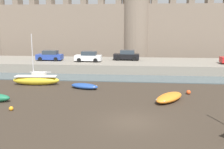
# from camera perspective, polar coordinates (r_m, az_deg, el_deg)

# --- Properties ---
(ground_plane) EXTENTS (160.00, 160.00, 0.00)m
(ground_plane) POSITION_cam_1_polar(r_m,az_deg,el_deg) (19.65, 4.34, -10.22)
(ground_plane) COLOR #382D23
(water_channel) EXTENTS (80.00, 4.50, 0.10)m
(water_channel) POSITION_cam_1_polar(r_m,az_deg,el_deg) (34.61, 4.89, -0.87)
(water_channel) COLOR #47565B
(water_channel) RESTS_ON ground
(quay_road) EXTENTS (71.51, 10.00, 1.37)m
(quay_road) POSITION_cam_1_polar(r_m,az_deg,el_deg) (41.63, 5.02, 2.00)
(quay_road) COLOR gray
(quay_road) RESTS_ON ground
(castle) EXTENTS (65.55, 6.04, 19.12)m
(castle) POSITION_cam_1_polar(r_m,az_deg,el_deg) (52.67, 5.26, 10.43)
(castle) COLOR #7A6B5B
(castle) RESTS_ON ground
(rowboat_near_channel_right) EXTENTS (3.47, 2.15, 0.61)m
(rowboat_near_channel_right) POSITION_cam_1_polar(r_m,az_deg,el_deg) (29.32, -6.01, -2.50)
(rowboat_near_channel_right) COLOR #234793
(rowboat_near_channel_right) RESTS_ON ground
(rowboat_foreground_right) EXTENTS (3.55, 4.18, 0.72)m
(rowboat_foreground_right) POSITION_cam_1_polar(r_m,az_deg,el_deg) (25.08, 12.35, -4.85)
(rowboat_foreground_right) COLOR orange
(rowboat_foreground_right) RESTS_ON ground
(sailboat_near_channel_left) EXTENTS (5.58, 1.72, 6.02)m
(sailboat_near_channel_left) POSITION_cam_1_polar(r_m,az_deg,el_deg) (32.23, -16.15, -1.07)
(sailboat_near_channel_left) COLOR yellow
(sailboat_near_channel_left) RESTS_ON ground
(mooring_buoy_near_channel) EXTENTS (0.37, 0.37, 0.37)m
(mooring_buoy_near_channel) POSITION_cam_1_polar(r_m,az_deg,el_deg) (23.48, -21.11, -6.92)
(mooring_buoy_near_channel) COLOR orange
(mooring_buoy_near_channel) RESTS_ON ground
(mooring_buoy_mid_mud) EXTENTS (0.45, 0.45, 0.45)m
(mooring_buoy_mid_mud) POSITION_cam_1_polar(r_m,az_deg,el_deg) (28.00, 16.33, -3.72)
(mooring_buoy_mid_mud) COLOR #E04C1E
(mooring_buoy_mid_mud) RESTS_ON ground
(car_quay_east) EXTENTS (4.13, 1.94, 1.62)m
(car_quay_east) POSITION_cam_1_polar(r_m,az_deg,el_deg) (40.80, -5.14, 3.89)
(car_quay_east) COLOR silver
(car_quay_east) RESTS_ON quay_road
(car_quay_west) EXTENTS (4.13, 1.94, 1.62)m
(car_quay_west) POSITION_cam_1_polar(r_m,az_deg,el_deg) (43.10, -13.38, 4.02)
(car_quay_west) COLOR #263F99
(car_quay_west) RESTS_ON quay_road
(car_quay_centre_east) EXTENTS (4.13, 1.94, 1.62)m
(car_quay_centre_east) POSITION_cam_1_polar(r_m,az_deg,el_deg) (42.47, 3.21, 4.19)
(car_quay_centre_east) COLOR black
(car_quay_centre_east) RESTS_ON quay_road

